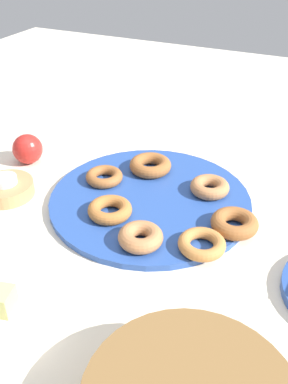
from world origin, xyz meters
TOP-DOWN VIEW (x-y plane):
  - ground_plane at (0.00, 0.00)m, footprint 2.40×2.40m
  - donut_plate at (0.00, 0.00)m, footprint 0.42×0.42m
  - donut_0 at (-0.19, 0.03)m, footprint 0.12×0.12m
  - donut_1 at (-0.15, 0.11)m, footprint 0.12×0.12m
  - donut_2 at (-0.05, 0.14)m, footprint 0.08×0.08m
  - donut_3 at (0.05, 0.09)m, footprint 0.12×0.12m
  - donut_4 at (-0.11, -0.07)m, footprint 0.09×0.09m
  - donut_5 at (0.12, -0.01)m, footprint 0.09×0.09m
  - donut_6 at (0.04, -0.10)m, footprint 0.12×0.12m
  - candle_holder at (0.29, 0.11)m, footprint 0.12×0.12m
  - tealight at (0.29, 0.11)m, footprint 0.05×0.05m
  - melon_chunk_left at (0.06, 0.39)m, footprint 0.04×0.04m
  - apple at (0.34, -0.03)m, footprint 0.07×0.07m

SIDE VIEW (x-z plane):
  - ground_plane at x=0.00m, z-range 0.00..0.00m
  - donut_plate at x=0.00m, z-range 0.00..0.01m
  - candle_holder at x=0.29m, z-range 0.00..0.03m
  - donut_1 at x=-0.15m, z-range 0.01..0.04m
  - donut_5 at x=0.12m, z-range 0.01..0.04m
  - donut_3 at x=0.05m, z-range 0.01..0.04m
  - donut_4 at x=-0.11m, z-range 0.01..0.04m
  - donut_0 at x=-0.19m, z-range 0.01..0.04m
  - donut_6 at x=0.04m, z-range 0.01..0.04m
  - donut_2 at x=-0.05m, z-range 0.01..0.04m
  - apple at x=0.34m, z-range 0.00..0.07m
  - tealight at x=0.29m, z-range 0.03..0.04m
  - melon_chunk_left at x=0.06m, z-range 0.04..0.08m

